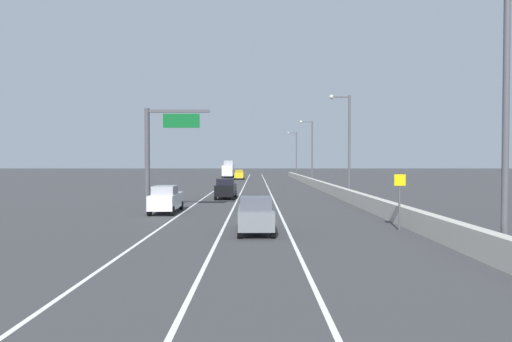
{
  "coord_description": "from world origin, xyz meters",
  "views": [
    {
      "loc": [
        -0.2,
        -2.9,
        3.66
      ],
      "look_at": [
        -0.11,
        42.46,
        2.64
      ],
      "focal_mm": 28.46,
      "sensor_mm": 36.0,
      "label": 1
    }
  ],
  "objects_px": {
    "overhead_sign_gantry": "(157,147)",
    "lamp_post_right_fourth": "(294,152)",
    "lamp_post_right_second": "(346,139)",
    "lamp_post_right_third": "(310,148)",
    "box_truck": "(227,170)",
    "speed_advisory_sign": "(399,198)",
    "car_white_1": "(165,199)",
    "lamp_post_right_near": "(498,102)",
    "car_black_2": "(225,189)",
    "car_gray_0": "(255,215)",
    "car_yellow_3": "(239,175)"
  },
  "relations": [
    {
      "from": "overhead_sign_gantry",
      "to": "lamp_post_right_fourth",
      "type": "xyz_separation_m",
      "value": [
        15.85,
        61.58,
        1.2
      ]
    },
    {
      "from": "lamp_post_right_second",
      "to": "lamp_post_right_third",
      "type": "distance_m",
      "value": 25.11
    },
    {
      "from": "box_truck",
      "to": "lamp_post_right_second",
      "type": "bearing_deg",
      "value": -73.94
    },
    {
      "from": "speed_advisory_sign",
      "to": "car_white_1",
      "type": "relative_size",
      "value": 0.68
    },
    {
      "from": "lamp_post_right_near",
      "to": "box_truck",
      "type": "height_order",
      "value": "lamp_post_right_near"
    },
    {
      "from": "lamp_post_right_near",
      "to": "car_black_2",
      "type": "xyz_separation_m",
      "value": [
        -12.19,
        24.94,
        -4.92
      ]
    },
    {
      "from": "lamp_post_right_fourth",
      "to": "car_black_2",
      "type": "distance_m",
      "value": 51.98
    },
    {
      "from": "speed_advisory_sign",
      "to": "lamp_post_right_third",
      "type": "distance_m",
      "value": 44.22
    },
    {
      "from": "lamp_post_right_fourth",
      "to": "car_white_1",
      "type": "height_order",
      "value": "lamp_post_right_fourth"
    },
    {
      "from": "box_truck",
      "to": "speed_advisory_sign",
      "type": "bearing_deg",
      "value": -79.02
    },
    {
      "from": "car_gray_0",
      "to": "box_truck",
      "type": "relative_size",
      "value": 0.48
    },
    {
      "from": "car_gray_0",
      "to": "lamp_post_right_second",
      "type": "bearing_deg",
      "value": 65.16
    },
    {
      "from": "box_truck",
      "to": "lamp_post_right_near",
      "type": "bearing_deg",
      "value": -78.79
    },
    {
      "from": "car_yellow_3",
      "to": "box_truck",
      "type": "xyz_separation_m",
      "value": [
        -3.01,
        9.69,
        0.79
      ]
    },
    {
      "from": "car_gray_0",
      "to": "car_yellow_3",
      "type": "height_order",
      "value": "car_yellow_3"
    },
    {
      "from": "speed_advisory_sign",
      "to": "lamp_post_right_near",
      "type": "xyz_separation_m",
      "value": [
        1.53,
        -6.21,
        4.16
      ]
    },
    {
      "from": "overhead_sign_gantry",
      "to": "car_white_1",
      "type": "height_order",
      "value": "overhead_sign_gantry"
    },
    {
      "from": "lamp_post_right_fourth",
      "to": "box_truck",
      "type": "height_order",
      "value": "lamp_post_right_fourth"
    },
    {
      "from": "overhead_sign_gantry",
      "to": "lamp_post_right_second",
      "type": "bearing_deg",
      "value": 35.21
    },
    {
      "from": "lamp_post_right_third",
      "to": "overhead_sign_gantry",
      "type": "bearing_deg",
      "value": -113.54
    },
    {
      "from": "car_white_1",
      "to": "lamp_post_right_near",
      "type": "bearing_deg",
      "value": -41.3
    },
    {
      "from": "car_yellow_3",
      "to": "lamp_post_right_fourth",
      "type": "bearing_deg",
      "value": 25.59
    },
    {
      "from": "lamp_post_right_third",
      "to": "car_yellow_3",
      "type": "height_order",
      "value": "lamp_post_right_third"
    },
    {
      "from": "overhead_sign_gantry",
      "to": "lamp_post_right_second",
      "type": "xyz_separation_m",
      "value": [
        16.11,
        11.37,
        1.2
      ]
    },
    {
      "from": "car_black_2",
      "to": "car_yellow_3",
      "type": "relative_size",
      "value": 1.0
    },
    {
      "from": "speed_advisory_sign",
      "to": "car_black_2",
      "type": "height_order",
      "value": "speed_advisory_sign"
    },
    {
      "from": "speed_advisory_sign",
      "to": "lamp_post_right_third",
      "type": "xyz_separation_m",
      "value": [
        1.18,
        44.0,
        4.16
      ]
    },
    {
      "from": "lamp_post_right_near",
      "to": "lamp_post_right_fourth",
      "type": "height_order",
      "value": "same"
    },
    {
      "from": "box_truck",
      "to": "car_yellow_3",
      "type": "bearing_deg",
      "value": -72.74
    },
    {
      "from": "lamp_post_right_second",
      "to": "overhead_sign_gantry",
      "type": "bearing_deg",
      "value": -144.79
    },
    {
      "from": "lamp_post_right_third",
      "to": "lamp_post_right_near",
      "type": "bearing_deg",
      "value": -89.6
    },
    {
      "from": "lamp_post_right_second",
      "to": "lamp_post_right_third",
      "type": "relative_size",
      "value": 1.0
    },
    {
      "from": "overhead_sign_gantry",
      "to": "lamp_post_right_second",
      "type": "height_order",
      "value": "lamp_post_right_second"
    },
    {
      "from": "lamp_post_right_fourth",
      "to": "lamp_post_right_second",
      "type": "bearing_deg",
      "value": -89.7
    },
    {
      "from": "lamp_post_right_near",
      "to": "car_yellow_3",
      "type": "xyz_separation_m",
      "value": [
        -12.67,
        69.44,
        -4.91
      ]
    },
    {
      "from": "lamp_post_right_second",
      "to": "car_black_2",
      "type": "distance_m",
      "value": 13.03
    },
    {
      "from": "car_white_1",
      "to": "box_truck",
      "type": "distance_m",
      "value": 65.38
    },
    {
      "from": "lamp_post_right_near",
      "to": "overhead_sign_gantry",
      "type": "bearing_deg",
      "value": 139.79
    },
    {
      "from": "overhead_sign_gantry",
      "to": "box_truck",
      "type": "bearing_deg",
      "value": 89.51
    },
    {
      "from": "lamp_post_right_third",
      "to": "lamp_post_right_fourth",
      "type": "distance_m",
      "value": 25.11
    },
    {
      "from": "lamp_post_right_near",
      "to": "car_black_2",
      "type": "distance_m",
      "value": 28.19
    },
    {
      "from": "speed_advisory_sign",
      "to": "lamp_post_right_near",
      "type": "height_order",
      "value": "lamp_post_right_near"
    },
    {
      "from": "speed_advisory_sign",
      "to": "car_black_2",
      "type": "xyz_separation_m",
      "value": [
        -10.66,
        18.73,
        -0.76
      ]
    },
    {
      "from": "lamp_post_right_near",
      "to": "car_gray_0",
      "type": "distance_m",
      "value": 11.83
    },
    {
      "from": "lamp_post_right_third",
      "to": "lamp_post_right_fourth",
      "type": "bearing_deg",
      "value": 90.1
    },
    {
      "from": "car_black_2",
      "to": "lamp_post_right_third",
      "type": "bearing_deg",
      "value": 64.89
    },
    {
      "from": "overhead_sign_gantry",
      "to": "car_gray_0",
      "type": "xyz_separation_m",
      "value": [
        7.04,
        -8.22,
        -3.79
      ]
    },
    {
      "from": "lamp_post_right_second",
      "to": "car_white_1",
      "type": "bearing_deg",
      "value": -143.83
    },
    {
      "from": "box_truck",
      "to": "lamp_post_right_third",
      "type": "bearing_deg",
      "value": -62.07
    },
    {
      "from": "speed_advisory_sign",
      "to": "box_truck",
      "type": "bearing_deg",
      "value": 100.98
    }
  ]
}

